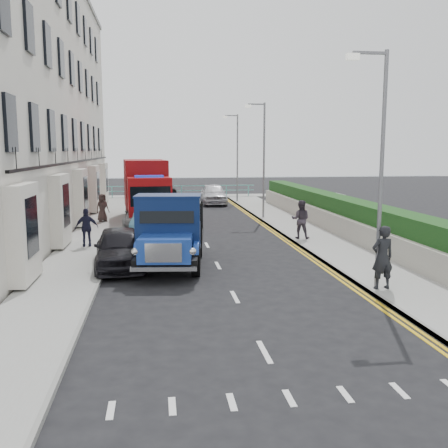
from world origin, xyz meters
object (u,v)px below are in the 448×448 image
lamp_mid (262,154)px  lamp_far (236,153)px  bedford_lorry (169,236)px  pedestrian_east_near (382,257)px  parked_car_front (120,248)px  red_lorry (146,189)px  lamp_near (378,158)px

lamp_mid → lamp_far: bearing=90.0°
bedford_lorry → pedestrian_east_near: 7.20m
bedford_lorry → parked_car_front: bedford_lorry is taller
lamp_mid → bedford_lorry: 14.05m
parked_car_front → red_lorry: bearing=81.9°
bedford_lorry → parked_car_front: 1.90m
parked_car_front → lamp_far: bearing=66.0°
bedford_lorry → red_lorry: (-1.03, 12.46, 0.71)m
lamp_far → bedford_lorry: 23.36m
lamp_near → lamp_far: bearing=90.0°
lamp_far → lamp_mid: bearing=-90.0°
lamp_mid → parked_car_front: 14.56m
lamp_near → pedestrian_east_near: bearing=-28.8°
bedford_lorry → parked_car_front: bearing=170.2°
lamp_mid → pedestrian_east_near: size_ratio=3.69×
lamp_near → pedestrian_east_near: lamp_near is taller
red_lorry → pedestrian_east_near: bearing=-70.8°
parked_car_front → pedestrian_east_near: bearing=-32.6°
lamp_mid → lamp_far: size_ratio=1.00×
lamp_far → red_lorry: (-6.98, -9.96, -2.07)m
lamp_near → bedford_lorry: bearing=149.0°
red_lorry → bedford_lorry: bearing=-90.1°
parked_car_front → pedestrian_east_near: pedestrian_east_near is taller
lamp_near → lamp_mid: (0.00, 16.00, 0.00)m
lamp_near → lamp_mid: same height
bedford_lorry → lamp_near: bearing=-24.6°
parked_car_front → lamp_near: bearing=-32.6°
pedestrian_east_near → lamp_mid: bearing=-95.6°
lamp_far → bedford_lorry: size_ratio=1.21×
lamp_far → red_lorry: lamp_far is taller
bedford_lorry → pedestrian_east_near: bedford_lorry is taller
red_lorry → parked_car_front: (-0.73, -11.94, -1.19)m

